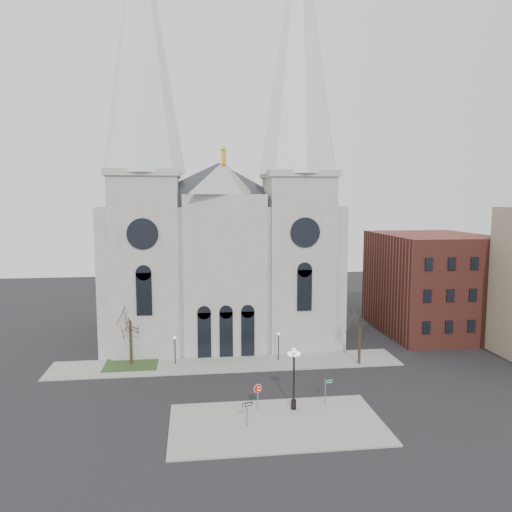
{
  "coord_description": "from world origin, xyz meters",
  "views": [
    {
      "loc": [
        -3.88,
        -44.65,
        19.0
      ],
      "look_at": [
        2.9,
        8.0,
        12.88
      ],
      "focal_mm": 35.0,
      "sensor_mm": 36.0,
      "label": 1
    }
  ],
  "objects": [
    {
      "name": "tree_right",
      "position": [
        15.0,
        9.0,
        4.47
      ],
      "size": [
        3.2,
        3.2,
        6.0
      ],
      "color": "black",
      "rests_on": "ground"
    },
    {
      "name": "cathedral",
      "position": [
        0.0,
        22.86,
        18.48
      ],
      "size": [
        33.0,
        26.66,
        54.0
      ],
      "color": "gray",
      "rests_on": "ground"
    },
    {
      "name": "ped_lamp_left",
      "position": [
        -6.0,
        11.5,
        2.33
      ],
      "size": [
        0.32,
        0.32,
        3.26
      ],
      "color": "black",
      "rests_on": "sidewalk_far"
    },
    {
      "name": "one_way_sign",
      "position": [
        0.46,
        -5.19,
        1.59
      ],
      "size": [
        0.88,
        0.38,
        2.13
      ],
      "rotation": [
        0.0,
        0.0,
        0.37
      ],
      "color": "slate",
      "rests_on": "sidewalk_near"
    },
    {
      "name": "sidewalk_near",
      "position": [
        3.0,
        -5.0,
        0.07
      ],
      "size": [
        18.0,
        10.0,
        0.14
      ],
      "primitive_type": "cube",
      "color": "gray",
      "rests_on": "ground"
    },
    {
      "name": "ground",
      "position": [
        0.0,
        0.0,
        0.0
      ],
      "size": [
        160.0,
        160.0,
        0.0
      ],
      "primitive_type": "plane",
      "color": "black",
      "rests_on": "ground"
    },
    {
      "name": "tree_left",
      "position": [
        -11.0,
        12.0,
        5.58
      ],
      "size": [
        3.2,
        3.2,
        7.5
      ],
      "color": "black",
      "rests_on": "ground"
    },
    {
      "name": "sidewalk_far",
      "position": [
        0.0,
        11.0,
        0.07
      ],
      "size": [
        40.0,
        6.0,
        0.14
      ],
      "primitive_type": "cube",
      "color": "gray",
      "rests_on": "ground"
    },
    {
      "name": "grass_patch",
      "position": [
        -11.0,
        12.0,
        0.09
      ],
      "size": [
        6.0,
        5.0,
        0.18
      ],
      "primitive_type": "cube",
      "color": "#27401B",
      "rests_on": "ground"
    },
    {
      "name": "globe_lamp",
      "position": [
        4.97,
        -2.39,
        3.71
      ],
      "size": [
        1.24,
        1.24,
        5.68
      ],
      "rotation": [
        0.0,
        0.0,
        0.02
      ],
      "color": "black",
      "rests_on": "sidewalk_near"
    },
    {
      "name": "ped_lamp_right",
      "position": [
        6.0,
        11.5,
        2.33
      ],
      "size": [
        0.32,
        0.32,
        3.26
      ],
      "color": "black",
      "rests_on": "sidewalk_far"
    },
    {
      "name": "stop_sign",
      "position": [
        1.77,
        -2.02,
        1.85
      ],
      "size": [
        0.86,
        0.09,
        2.38
      ],
      "rotation": [
        0.0,
        0.0,
        -0.02
      ],
      "color": "slate",
      "rests_on": "sidewalk_near"
    },
    {
      "name": "bg_building_brick",
      "position": [
        30.0,
        22.0,
        7.0
      ],
      "size": [
        14.0,
        18.0,
        14.0
      ],
      "primitive_type": "cube",
      "color": "brown",
      "rests_on": "ground"
    },
    {
      "name": "street_name_sign",
      "position": [
        8.25,
        -1.4,
        1.5
      ],
      "size": [
        0.74,
        0.11,
        2.31
      ],
      "rotation": [
        0.0,
        0.0,
        0.07
      ],
      "color": "slate",
      "rests_on": "sidewalk_near"
    }
  ]
}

